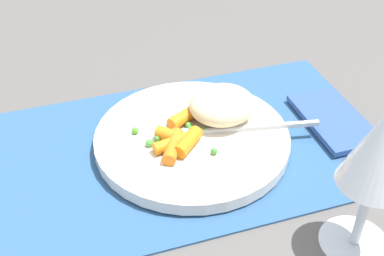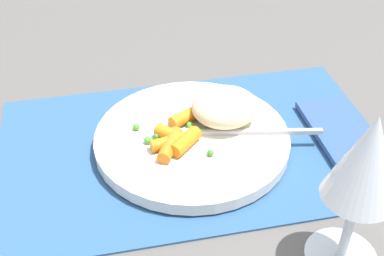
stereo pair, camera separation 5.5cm
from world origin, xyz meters
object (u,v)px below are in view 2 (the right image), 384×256
at_px(plate, 192,139).
at_px(fork, 226,132).
at_px(carrot_portion, 177,135).
at_px(rice_mound, 225,107).
at_px(napkin, 340,129).
at_px(wine_glass, 366,165).

height_order(plate, fork, fork).
xyz_separation_m(carrot_portion, fork, (-0.06, -0.00, -0.01)).
distance_m(plate, rice_mound, 0.06).
distance_m(plate, carrot_portion, 0.03).
bearing_deg(plate, rice_mound, -157.12).
distance_m(fork, napkin, 0.16).
xyz_separation_m(wine_glass, napkin, (-0.08, -0.19, -0.12)).
height_order(rice_mound, carrot_portion, rice_mound).
xyz_separation_m(fork, napkin, (-0.15, 0.01, -0.02)).
bearing_deg(wine_glass, napkin, -114.26).
bearing_deg(carrot_portion, plate, -157.42).
xyz_separation_m(carrot_portion, wine_glass, (-0.13, 0.19, 0.10)).
bearing_deg(napkin, carrot_portion, -1.48).
height_order(carrot_portion, fork, carrot_portion).
distance_m(rice_mound, wine_glass, 0.24).
xyz_separation_m(carrot_portion, napkin, (-0.22, 0.01, -0.02)).
distance_m(carrot_portion, wine_glass, 0.25).
bearing_deg(rice_mound, napkin, 167.18).
height_order(rice_mound, napkin, rice_mound).
height_order(plate, rice_mound, rice_mound).
bearing_deg(wine_glass, rice_mound, -73.43).
relative_size(fork, napkin, 1.50).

